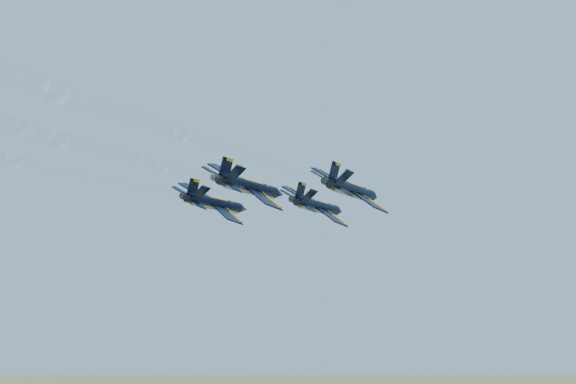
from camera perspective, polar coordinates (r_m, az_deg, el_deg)
The scene contains 6 objects.
jet_lead at distance 114.75m, azimuth 2.39°, elevation -1.12°, with size 11.17×16.74×7.18m.
jet_left at distance 112.43m, azimuth -5.73°, elevation -0.90°, with size 11.17×16.74×7.18m.
jet_right at distance 100.81m, azimuth 5.13°, elevation 0.15°, with size 11.17×16.74×7.18m.
jet_slot at distance 97.96m, azimuth -3.01°, elevation 0.42°, with size 11.17×16.74×7.18m.
smoke_trail_lead at distance 76.19m, azimuth -14.39°, elevation 3.77°, with size 3.57×62.33×2.89m.
smoke_trail_right at distance 61.67m, azimuth -13.88°, elevation 7.00°, with size 3.57×62.33×2.89m.
Camera 1 is at (58.57, -89.10, 76.78)m, focal length 45.00 mm.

